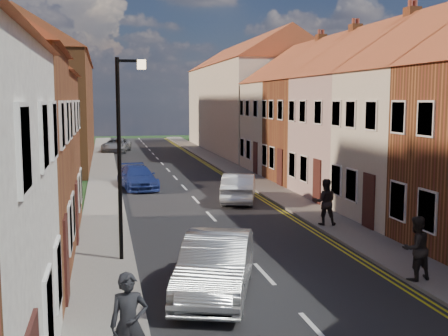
{
  "coord_description": "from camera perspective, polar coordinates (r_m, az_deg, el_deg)",
  "views": [
    {
      "loc": [
        -4.33,
        3.24,
        4.9
      ],
      "look_at": [
        0.58,
        26.09,
        2.04
      ],
      "focal_mm": 45.0,
      "sensor_mm": 36.0,
      "label": 1
    }
  ],
  "objects": [
    {
      "name": "block_left_far",
      "position": [
        47.02,
        -18.34,
        7.1
      ],
      "size": [
        8.3,
        24.2,
        10.5
      ],
      "color": "brown",
      "rests_on": "ground"
    },
    {
      "name": "lamppost",
      "position": [
        16.82,
        -10.32,
        2.21
      ],
      "size": [
        0.88,
        0.15,
        6.0
      ],
      "color": "black",
      "rests_on": "pavement_left"
    },
    {
      "name": "cottage_r_white_far",
      "position": [
        33.92,
        11.64,
        6.12
      ],
      "size": [
        8.3,
        5.2,
        9.0
      ],
      "color": "brown",
      "rests_on": "ground"
    },
    {
      "name": "car_mid_b",
      "position": [
        26.94,
        1.53,
        -2.0
      ],
      "size": [
        2.65,
        4.5,
        1.4
      ],
      "primitive_type": "imported",
      "rotation": [
        0.0,
        0.0,
        2.85
      ],
      "color": "#B2B5BA",
      "rests_on": "ground"
    },
    {
      "name": "block_right_far",
      "position": [
        53.53,
        2.65,
        7.39
      ],
      "size": [
        8.3,
        24.2,
        10.5
      ],
      "color": "beige",
      "rests_on": "ground"
    },
    {
      "name": "cottage_r_pink",
      "position": [
        29.06,
        15.94,
        5.86
      ],
      "size": [
        8.3,
        6.0,
        9.0
      ],
      "color": "tan",
      "rests_on": "ground"
    },
    {
      "name": "pavement_left",
      "position": [
        27.19,
        -12.09,
        -3.44
      ],
      "size": [
        1.8,
        90.0,
        0.12
      ],
      "primitive_type": "cube",
      "color": "gray",
      "rests_on": "ground"
    },
    {
      "name": "cottage_r_cream_far",
      "position": [
        38.92,
        8.43,
        6.27
      ],
      "size": [
        8.3,
        6.0,
        9.0
      ],
      "color": "beige",
      "rests_on": "ground"
    },
    {
      "name": "car_mid",
      "position": [
        14.3,
        -0.82,
        -9.85
      ],
      "size": [
        2.99,
        4.92,
        1.53
      ],
      "primitive_type": "imported",
      "rotation": [
        0.0,
        0.0,
        -0.32
      ],
      "color": "#999CA0",
      "rests_on": "ground"
    },
    {
      "name": "pavement_right",
      "position": [
        28.56,
        5.87,
        -2.82
      ],
      "size": [
        1.8,
        90.0,
        0.12
      ],
      "primitive_type": "cube",
      "color": "gray",
      "rests_on": "ground"
    },
    {
      "name": "car_distant",
      "position": [
        53.52,
        -10.88,
        2.31
      ],
      "size": [
        3.12,
        5.12,
        1.32
      ],
      "primitive_type": "imported",
      "rotation": [
        0.0,
        0.0,
        -0.21
      ],
      "color": "#989B9F",
      "rests_on": "ground"
    },
    {
      "name": "pedestrian_left",
      "position": [
        10.23,
        -9.64,
        -15.38
      ],
      "size": [
        0.67,
        0.45,
        1.82
      ],
      "primitive_type": "imported",
      "rotation": [
        0.0,
        0.0,
        -0.01
      ],
      "color": "black",
      "rests_on": "pavement_left"
    },
    {
      "name": "pedestrian_right",
      "position": [
        15.88,
        18.9,
        -7.7
      ],
      "size": [
        0.95,
        0.8,
        1.73
      ],
      "primitive_type": "imported",
      "rotation": [
        0.0,
        0.0,
        3.33
      ],
      "color": "black",
      "rests_on": "pavement_right"
    },
    {
      "name": "car_far",
      "position": [
        31.34,
        -8.79,
        -0.94
      ],
      "size": [
        2.33,
        4.56,
        1.27
      ],
      "primitive_type": "imported",
      "rotation": [
        0.0,
        0.0,
        0.13
      ],
      "color": "navy",
      "rests_on": "ground"
    },
    {
      "name": "pedestrian_right_b",
      "position": [
        21.85,
        10.23,
        -3.41
      ],
      "size": [
        1.01,
        0.88,
        1.78
      ],
      "primitive_type": "imported",
      "rotation": [
        0.0,
        0.0,
        2.87
      ],
      "color": "black",
      "rests_on": "pavement_right"
    },
    {
      "name": "road",
      "position": [
        27.55,
        -2.89,
        -3.27
      ],
      "size": [
        7.0,
        90.0,
        0.02
      ],
      "primitive_type": "cube",
      "color": "black",
      "rests_on": "ground"
    }
  ]
}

